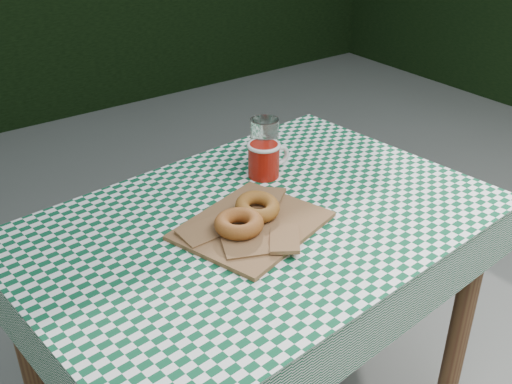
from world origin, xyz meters
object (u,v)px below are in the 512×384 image
table (259,339)px  drinking_glass (264,143)px  coffee_mug (264,160)px  paper_bag (252,224)px

table → drinking_glass: size_ratio=7.99×
coffee_mug → drinking_glass: size_ratio=1.20×
coffee_mug → paper_bag: bearing=-129.2°
coffee_mug → drinking_glass: drinking_glass is taller
paper_bag → drinking_glass: drinking_glass is taller
coffee_mug → drinking_glass: bearing=54.8°
paper_bag → coffee_mug: (0.18, 0.19, 0.04)m
table → coffee_mug: bearing=45.1°
table → paper_bag: (-0.04, -0.02, 0.39)m
coffee_mug → table: bearing=-125.8°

